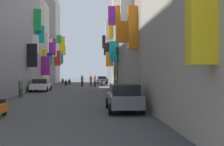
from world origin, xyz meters
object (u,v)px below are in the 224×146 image
object	(u,v)px
scooter_silver	(103,83)
scooter_green	(63,81)
scooter_blue	(69,82)
pedestrian_crossing	(95,81)
pedestrian_near_left	(116,89)
pedestrian_mid_street	(21,88)
pedestrian_far_away	(82,81)
scooter_black	(66,83)
traffic_light_far_corner	(117,62)
traffic_light_near_corner	(115,64)
parked_car_grey	(124,97)
parked_car_silver	(102,80)
pedestrian_near_right	(91,81)
parked_car_white	(41,85)

from	to	relation	value
scooter_silver	scooter_green	size ratio (longest dim) A/B	0.90
scooter_blue	scooter_silver	bearing A→B (deg)	-41.48
pedestrian_crossing	pedestrian_near_left	bearing A→B (deg)	-86.45
scooter_blue	pedestrian_near_left	bearing A→B (deg)	-78.86
pedestrian_mid_street	pedestrian_far_away	world-z (taller)	pedestrian_far_away
scooter_black	scooter_silver	world-z (taller)	same
pedestrian_crossing	traffic_light_far_corner	bearing A→B (deg)	-81.34
scooter_blue	traffic_light_far_corner	xyz separation A→B (m)	(6.52, -21.78, 2.72)
scooter_green	pedestrian_mid_street	xyz separation A→B (m)	(-0.48, -31.03, 0.34)
pedestrian_far_away	traffic_light_near_corner	size ratio (longest dim) A/B	0.38
scooter_black	parked_car_grey	bearing A→B (deg)	-78.79
parked_car_silver	pedestrian_near_left	bearing A→B (deg)	-90.36
scooter_silver	pedestrian_far_away	bearing A→B (deg)	-145.99
parked_car_grey	pedestrian_near_right	distance (m)	29.11
scooter_green	traffic_light_far_corner	distance (m)	28.43
parked_car_white	scooter_green	bearing A→B (deg)	89.66
scooter_blue	parked_car_grey	bearing A→B (deg)	-80.77
scooter_blue	pedestrian_crossing	world-z (taller)	pedestrian_crossing
pedestrian_far_away	pedestrian_crossing	bearing A→B (deg)	-22.22
parked_car_white	scooter_blue	size ratio (longest dim) A/B	2.31
pedestrian_crossing	pedestrian_near_left	distance (m)	21.17
parked_car_silver	scooter_silver	world-z (taller)	parked_car_silver
scooter_black	pedestrian_far_away	bearing A→B (deg)	-27.68
scooter_blue	traffic_light_near_corner	size ratio (longest dim) A/B	0.39
traffic_light_far_corner	parked_car_white	bearing A→B (deg)	154.54
parked_car_grey	scooter_black	distance (m)	29.55
parked_car_white	pedestrian_mid_street	world-z (taller)	pedestrian_mid_street
pedestrian_crossing	scooter_silver	bearing A→B (deg)	66.66
parked_car_grey	parked_car_white	distance (m)	18.59
pedestrian_near_left	pedestrian_mid_street	size ratio (longest dim) A/B	1.08
scooter_silver	scooter_black	bearing A→B (deg)	-172.06
parked_car_silver	scooter_silver	size ratio (longest dim) A/B	2.41
pedestrian_crossing	traffic_light_far_corner	world-z (taller)	traffic_light_far_corner
pedestrian_far_away	scooter_green	bearing A→B (deg)	108.54
pedestrian_mid_street	scooter_silver	bearing A→B (deg)	69.21
pedestrian_near_left	pedestrian_far_away	xyz separation A→B (m)	(-3.24, 21.91, -0.03)
scooter_silver	traffic_light_near_corner	xyz separation A→B (m)	(0.87, -13.24, 2.59)
parked_car_silver	scooter_silver	bearing A→B (deg)	-91.45
pedestrian_far_away	traffic_light_far_corner	world-z (taller)	traffic_light_far_corner
parked_car_white	scooter_blue	xyz separation A→B (m)	(1.83, 17.81, -0.28)
traffic_light_near_corner	pedestrian_near_right	bearing A→B (deg)	102.37
scooter_blue	traffic_light_far_corner	size ratio (longest dim) A/B	0.37
parked_car_grey	scooter_blue	xyz separation A→B (m)	(-5.66, 34.82, -0.32)
parked_car_white	pedestrian_crossing	bearing A→B (deg)	57.55
parked_car_white	scooter_silver	size ratio (longest dim) A/B	2.38
parked_car_white	traffic_light_far_corner	bearing A→B (deg)	-25.46
parked_car_grey	pedestrian_mid_street	xyz separation A→B (m)	(-7.83, 9.08, 0.02)
pedestrian_far_away	parked_car_silver	bearing A→B (deg)	74.11
parked_car_silver	traffic_light_near_corner	xyz separation A→B (m)	(0.62, -23.21, 2.33)
scooter_black	traffic_light_far_corner	distance (m)	17.48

